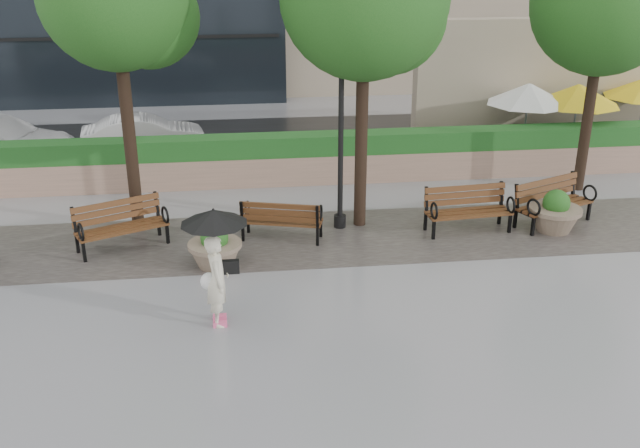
{
  "coord_description": "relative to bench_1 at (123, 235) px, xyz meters",
  "views": [
    {
      "loc": [
        -1.18,
        -11.72,
        6.39
      ],
      "look_at": [
        0.41,
        1.15,
        1.1
      ],
      "focal_mm": 40.0,
      "sensor_mm": 36.0,
      "label": 1
    }
  ],
  "objects": [
    {
      "name": "tree_0",
      "position": [
        0.35,
        1.21,
        4.78
      ],
      "size": [
        3.3,
        3.17,
        6.82
      ],
      "color": "black",
      "rests_on": "ground"
    },
    {
      "name": "planter_left",
      "position": [
        2.02,
        -1.18,
        0.06
      ],
      "size": [
        1.11,
        1.11,
        0.93
      ],
      "color": "#7F6B56",
      "rests_on": "ground"
    },
    {
      "name": "patio_umb_yellow_a",
      "position": [
        12.65,
        5.09,
        1.68
      ],
      "size": [
        2.5,
        2.5,
        2.3
      ],
      "color": "black",
      "rests_on": "ground"
    },
    {
      "name": "cobble_strip",
      "position": [
        3.7,
        0.03,
        -0.3
      ],
      "size": [
        28.0,
        3.2,
        0.01
      ],
      "primitive_type": "cube",
      "color": "#383330",
      "rests_on": "ground"
    },
    {
      "name": "bench_1",
      "position": [
        0.0,
        0.0,
        0.0
      ],
      "size": [
        2.06,
        1.5,
        1.04
      ],
      "rotation": [
        0.0,
        0.0,
        0.44
      ],
      "color": "#5D311A",
      "rests_on": "ground"
    },
    {
      "name": "tree_1",
      "position": [
        5.52,
        0.8,
        4.77
      ],
      "size": [
        3.68,
        3.62,
        7.03
      ],
      "color": "black",
      "rests_on": "ground"
    },
    {
      "name": "bench_3",
      "position": [
        7.76,
        -0.01,
        0.0
      ],
      "size": [
        2.0,
        0.93,
        1.04
      ],
      "rotation": [
        0.0,
        0.0,
        0.08
      ],
      "color": "#5D311A",
      "rests_on": "ground"
    },
    {
      "name": "tree_2",
      "position": [
        11.82,
        2.58,
        4.41
      ],
      "size": [
        3.65,
        3.59,
        6.64
      ],
      "color": "black",
      "rests_on": "ground"
    },
    {
      "name": "asphalt_street",
      "position": [
        3.7,
        8.03,
        -0.31
      ],
      "size": [
        40.0,
        7.0,
        0.0
      ],
      "primitive_type": "cube",
      "color": "black",
      "rests_on": "ground"
    },
    {
      "name": "hedge_wall",
      "position": [
        3.7,
        4.03,
        0.36
      ],
      "size": [
        24.0,
        0.8,
        1.35
      ],
      "color": "tan",
      "rests_on": "ground"
    },
    {
      "name": "patio_umb_white",
      "position": [
        11.23,
        5.37,
        1.68
      ],
      "size": [
        2.5,
        2.5,
        2.3
      ],
      "color": "black",
      "rests_on": "ground"
    },
    {
      "name": "cafe_hedge",
      "position": [
        12.7,
        4.83,
        0.14
      ],
      "size": [
        8.0,
        0.5,
        0.9
      ],
      "primitive_type": "cube",
      "color": "#194B1B",
      "rests_on": "ground"
    },
    {
      "name": "bench_4",
      "position": [
        9.9,
        0.19,
        0.01
      ],
      "size": [
        2.1,
        1.51,
        1.06
      ],
      "rotation": [
        0.0,
        0.0,
        0.42
      ],
      "color": "#5D311A",
      "rests_on": "ground"
    },
    {
      "name": "car_right",
      "position": [
        -0.25,
        7.28,
        0.31
      ],
      "size": [
        3.88,
        1.81,
        1.23
      ],
      "primitive_type": "imported",
      "rotation": [
        0.0,
        0.0,
        1.71
      ],
      "color": "silver",
      "rests_on": "ground"
    },
    {
      "name": "cafe_wall",
      "position": [
        13.2,
        7.03,
        1.69
      ],
      "size": [
        10.0,
        0.6,
        4.0
      ],
      "primitive_type": "cube",
      "color": "tan",
      "rests_on": "ground"
    },
    {
      "name": "planter_right",
      "position": [
        9.76,
        -0.22,
        0.08
      ],
      "size": [
        1.19,
        1.19,
        1.0
      ],
      "color": "#7F6B56",
      "rests_on": "ground"
    },
    {
      "name": "pedestrian",
      "position": [
        2.11,
        -3.49,
        0.98
      ],
      "size": [
        1.15,
        1.15,
        2.12
      ],
      "rotation": [
        0.0,
        0.0,
        1.6
      ],
      "color": "beige",
      "rests_on": "ground"
    },
    {
      "name": "bench_2",
      "position": [
        3.49,
        0.05,
        -0.02
      ],
      "size": [
        1.89,
        1.16,
        0.95
      ],
      "rotation": [
        0.0,
        0.0,
        2.87
      ],
      "color": "#5D311A",
      "rests_on": "ground"
    },
    {
      "name": "ground",
      "position": [
        3.7,
        -2.97,
        -0.31
      ],
      "size": [
        100.0,
        100.0,
        0.0
      ],
      "primitive_type": "plane",
      "color": "gray",
      "rests_on": "ground"
    },
    {
      "name": "lamppost",
      "position": [
        4.88,
        0.61,
        1.62
      ],
      "size": [
        0.28,
        0.28,
        4.36
      ],
      "color": "black",
      "rests_on": "ground"
    }
  ]
}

